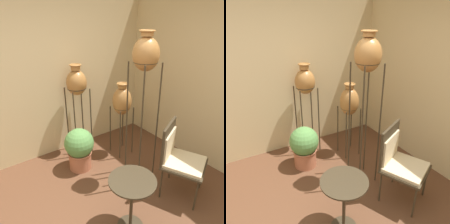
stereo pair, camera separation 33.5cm
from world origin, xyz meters
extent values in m
cube|color=#D1B784|center=(0.00, 2.11, 1.35)|extent=(8.16, 0.06, 2.70)
cylinder|color=#382D1E|center=(0.85, 0.57, 0.85)|extent=(0.02, 0.02, 1.70)
cylinder|color=#382D1E|center=(1.13, 0.57, 0.85)|extent=(0.02, 0.02, 1.70)
cylinder|color=#382D1E|center=(0.85, 0.85, 0.85)|extent=(0.02, 0.02, 1.70)
cylinder|color=#382D1E|center=(1.13, 0.85, 0.85)|extent=(0.02, 0.02, 1.70)
torus|color=#382D1E|center=(0.99, 0.71, 1.70)|extent=(0.29, 0.29, 0.02)
ellipsoid|color=#A87038|center=(0.99, 0.71, 1.80)|extent=(0.32, 0.32, 0.40)
cylinder|color=#A87038|center=(0.99, 0.71, 2.03)|extent=(0.15, 0.15, 0.06)
torus|color=#A87038|center=(0.99, 0.71, 2.05)|extent=(0.19, 0.19, 0.02)
cylinder|color=#382D1E|center=(0.49, 1.70, 0.58)|extent=(0.02, 0.02, 1.15)
cylinder|color=#382D1E|center=(0.79, 1.70, 0.58)|extent=(0.02, 0.02, 1.15)
cylinder|color=#382D1E|center=(0.49, 2.00, 0.58)|extent=(0.02, 0.02, 1.15)
cylinder|color=#382D1E|center=(0.79, 2.00, 0.58)|extent=(0.02, 0.02, 1.15)
torus|color=#382D1E|center=(0.64, 1.85, 1.15)|extent=(0.30, 0.30, 0.02)
ellipsoid|color=#A87038|center=(0.64, 1.85, 1.24)|extent=(0.32, 0.32, 0.40)
cylinder|color=#A87038|center=(0.64, 1.85, 1.48)|extent=(0.15, 0.15, 0.08)
torus|color=#A87038|center=(0.64, 1.85, 1.52)|extent=(0.19, 0.19, 0.02)
cylinder|color=#382D1E|center=(1.05, 1.24, 0.43)|extent=(0.02, 0.02, 0.85)
cylinder|color=#382D1E|center=(1.32, 1.24, 0.43)|extent=(0.02, 0.02, 0.85)
cylinder|color=#382D1E|center=(1.05, 1.51, 0.43)|extent=(0.02, 0.02, 0.85)
cylinder|color=#382D1E|center=(1.32, 1.51, 0.43)|extent=(0.02, 0.02, 0.85)
torus|color=#382D1E|center=(1.18, 1.37, 0.85)|extent=(0.28, 0.28, 0.02)
ellipsoid|color=#A87038|center=(1.18, 1.37, 0.95)|extent=(0.31, 0.31, 0.45)
cylinder|color=#A87038|center=(1.18, 1.37, 1.21)|extent=(0.14, 0.14, 0.06)
torus|color=#A87038|center=(1.18, 1.37, 1.24)|extent=(0.18, 0.18, 0.02)
cylinder|color=#382D1E|center=(1.11, -0.16, 0.23)|extent=(0.02, 0.02, 0.45)
cylinder|color=#382D1E|center=(1.51, 0.02, 0.23)|extent=(0.02, 0.02, 0.45)
cylinder|color=#382D1E|center=(0.93, 0.24, 0.23)|extent=(0.02, 0.02, 0.45)
cylinder|color=#382D1E|center=(1.33, 0.42, 0.23)|extent=(0.02, 0.02, 0.45)
cube|color=#382D1E|center=(1.22, 0.13, 0.47)|extent=(0.67, 0.67, 0.03)
cube|color=beige|center=(1.22, 0.13, 0.50)|extent=(0.62, 0.62, 0.04)
cube|color=#382D1E|center=(1.12, 0.35, 0.74)|extent=(0.45, 0.23, 0.51)
cube|color=beige|center=(1.13, 0.32, 0.69)|extent=(0.39, 0.19, 0.36)
cylinder|color=#382D1E|center=(0.33, 0.13, 0.34)|extent=(0.04, 0.04, 0.64)
cylinder|color=#382D1E|center=(0.33, 0.13, 0.67)|extent=(0.50, 0.50, 0.02)
cylinder|color=#B26647|center=(0.39, 1.41, 0.14)|extent=(0.34, 0.34, 0.28)
torus|color=#B26647|center=(0.39, 1.41, 0.28)|extent=(0.37, 0.37, 0.02)
sphere|color=#568E47|center=(0.39, 1.41, 0.44)|extent=(0.45, 0.45, 0.45)
camera|label=1|loc=(-0.87, -1.16, 2.22)|focal=35.00mm
camera|label=2|loc=(-0.59, -1.34, 2.22)|focal=35.00mm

